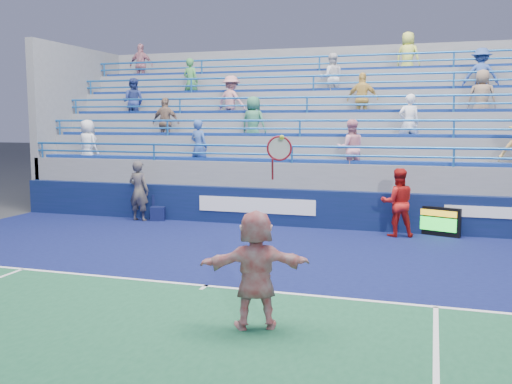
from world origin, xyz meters
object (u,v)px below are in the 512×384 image
(serve_speed_board, at_px, (439,222))
(line_judge, at_px, (139,191))
(judge_chair, at_px, (158,213))
(tennis_player, at_px, (256,269))
(ball_girl, at_px, (398,203))

(serve_speed_board, bearing_deg, line_judge, -178.42)
(judge_chair, bearing_deg, line_judge, -156.97)
(tennis_player, relative_size, line_judge, 1.53)
(line_judge, bearing_deg, judge_chair, -150.47)
(tennis_player, bearing_deg, judge_chair, 125.40)
(judge_chair, distance_m, ball_girl, 7.30)
(tennis_player, distance_m, line_judge, 9.94)
(serve_speed_board, height_order, ball_girl, ball_girl)
(line_judge, xyz_separation_m, ball_girl, (7.80, -0.12, -0.02))
(judge_chair, distance_m, line_judge, 0.90)
(judge_chair, xyz_separation_m, line_judge, (-0.54, -0.23, 0.69))
(serve_speed_board, height_order, line_judge, line_judge)
(judge_chair, relative_size, tennis_player, 0.27)
(serve_speed_board, distance_m, tennis_player, 8.45)
(serve_speed_board, relative_size, judge_chair, 1.43)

